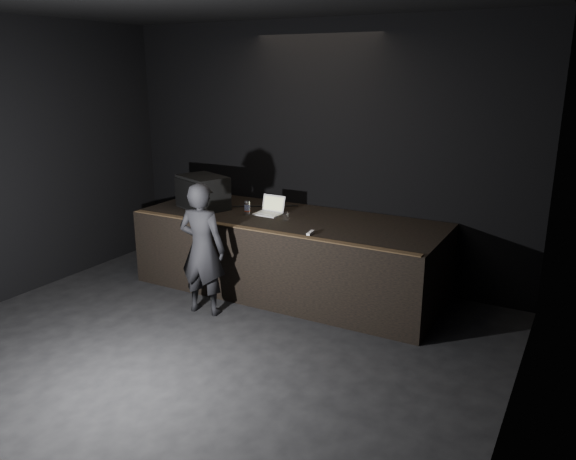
# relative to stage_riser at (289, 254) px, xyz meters

# --- Properties ---
(ground) EXTENTS (7.00, 7.00, 0.00)m
(ground) POSITION_rel_stage_riser_xyz_m (0.00, -2.73, -0.50)
(ground) COLOR black
(ground) RESTS_ON ground
(room_walls) EXTENTS (6.10, 7.10, 3.52)m
(room_walls) POSITION_rel_stage_riser_xyz_m (0.00, -2.73, 1.52)
(room_walls) COLOR black
(room_walls) RESTS_ON ground
(stage_riser) EXTENTS (4.00, 1.50, 1.00)m
(stage_riser) POSITION_rel_stage_riser_xyz_m (0.00, 0.00, 0.00)
(stage_riser) COLOR black
(stage_riser) RESTS_ON ground
(riser_lip) EXTENTS (3.92, 0.10, 0.01)m
(riser_lip) POSITION_rel_stage_riser_xyz_m (0.00, -0.71, 0.51)
(riser_lip) COLOR brown
(riser_lip) RESTS_ON stage_riser
(stage_monitor) EXTENTS (0.81, 0.70, 0.45)m
(stage_monitor) POSITION_rel_stage_riser_xyz_m (-1.28, -0.15, 0.73)
(stage_monitor) COLOR black
(stage_monitor) RESTS_ON stage_riser
(cable) EXTENTS (0.84, 0.54, 0.02)m
(cable) POSITION_rel_stage_riser_xyz_m (-0.60, 0.33, 0.51)
(cable) COLOR black
(cable) RESTS_ON stage_riser
(laptop) EXTENTS (0.35, 0.32, 0.23)m
(laptop) POSITION_rel_stage_riser_xyz_m (-0.31, 0.05, 0.56)
(laptop) COLOR silver
(laptop) RESTS_ON stage_riser
(beer_can) EXTENTS (0.08, 0.08, 0.18)m
(beer_can) POSITION_rel_stage_riser_xyz_m (-0.56, -0.14, 0.59)
(beer_can) COLOR silver
(beer_can) RESTS_ON stage_riser
(plastic_cup) EXTENTS (0.09, 0.09, 0.11)m
(plastic_cup) POSITION_rel_stage_riser_xyz_m (0.04, -0.17, 0.56)
(plastic_cup) COLOR white
(plastic_cup) RESTS_ON stage_riser
(wii_remote) EXTENTS (0.06, 0.17, 0.03)m
(wii_remote) POSITION_rel_stage_riser_xyz_m (0.59, -0.56, 0.52)
(wii_remote) COLOR white
(wii_remote) RESTS_ON stage_riser
(person) EXTENTS (0.63, 0.45, 1.61)m
(person) POSITION_rel_stage_riser_xyz_m (-0.55, -1.13, 0.30)
(person) COLOR black
(person) RESTS_ON ground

